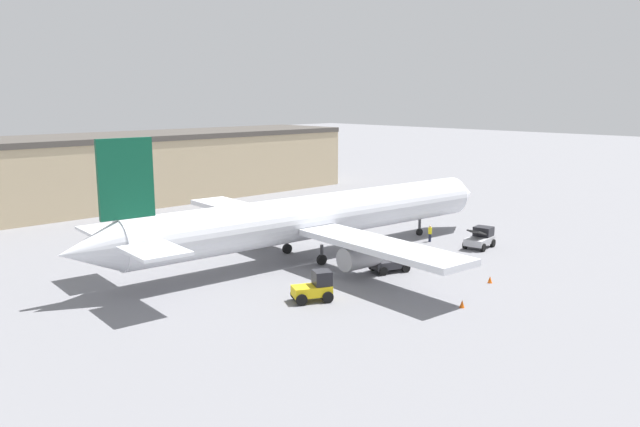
% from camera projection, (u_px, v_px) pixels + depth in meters
% --- Properties ---
extents(ground_plane, '(400.00, 400.00, 0.00)m').
position_uv_depth(ground_plane, '(320.00, 256.00, 57.22)').
color(ground_plane, slate).
extents(terminal_building, '(75.65, 14.17, 9.37)m').
position_uv_depth(terminal_building, '(99.00, 171.00, 81.94)').
color(terminal_building, tan).
rests_on(terminal_building, ground_plane).
extents(airplane, '(44.95, 35.55, 11.51)m').
position_uv_depth(airplane, '(312.00, 218.00, 55.93)').
color(airplane, silver).
rests_on(airplane, ground_plane).
extents(ground_crew_worker, '(0.37, 0.37, 1.68)m').
position_uv_depth(ground_crew_worker, '(430.00, 233.00, 62.54)').
color(ground_crew_worker, '#1E2338').
rests_on(ground_crew_worker, ground_plane).
extents(baggage_tug, '(3.50, 2.79, 1.90)m').
position_uv_depth(baggage_tug, '(392.00, 261.00, 52.03)').
color(baggage_tug, '#2D2D33').
rests_on(baggage_tug, ground_plane).
extents(belt_loader_truck, '(3.54, 2.55, 2.01)m').
position_uv_depth(belt_loader_truck, '(480.00, 238.00, 60.18)').
color(belt_loader_truck, '#B2B2B7').
rests_on(belt_loader_truck, ground_plane).
extents(pushback_tug, '(3.22, 2.74, 2.17)m').
position_uv_depth(pushback_tug, '(315.00, 287.00, 44.45)').
color(pushback_tug, yellow).
rests_on(pushback_tug, ground_plane).
extents(safety_cone_near, '(0.36, 0.36, 0.55)m').
position_uv_depth(safety_cone_near, '(490.00, 280.00, 48.83)').
color(safety_cone_near, '#EF590F').
rests_on(safety_cone_near, ground_plane).
extents(safety_cone_far, '(0.36, 0.36, 0.55)m').
position_uv_depth(safety_cone_far, '(462.00, 304.00, 43.13)').
color(safety_cone_far, '#EF590F').
rests_on(safety_cone_far, ground_plane).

